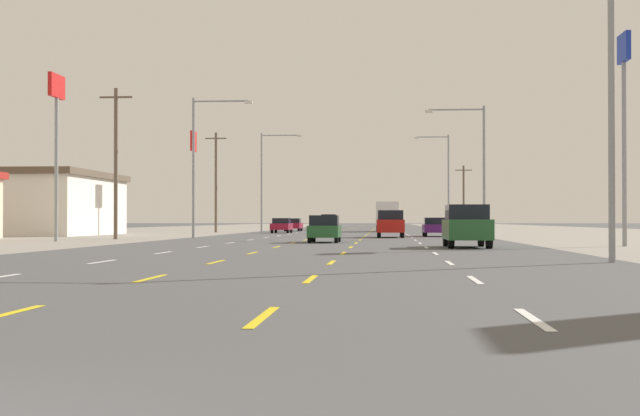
# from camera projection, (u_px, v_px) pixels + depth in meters

# --- Properties ---
(ground_plane) EXTENTS (572.00, 572.00, 0.00)m
(ground_plane) POSITION_uv_depth(u_px,v_px,m) (343.00, 236.00, 70.68)
(ground_plane) COLOR #4C4C4F
(lot_apron_left) EXTENTS (28.00, 440.00, 0.01)m
(lot_apron_left) POSITION_uv_depth(u_px,v_px,m) (38.00, 236.00, 72.49)
(lot_apron_left) COLOR gray
(lot_apron_left) RESTS_ON ground
(lane_markings) EXTENTS (10.64, 227.60, 0.01)m
(lane_markings) POSITION_uv_depth(u_px,v_px,m) (358.00, 230.00, 109.08)
(lane_markings) COLOR white
(lane_markings) RESTS_ON ground
(suv_far_right_nearest) EXTENTS (1.98, 4.90, 1.98)m
(suv_far_right_nearest) POSITION_uv_depth(u_px,v_px,m) (467.00, 225.00, 41.43)
(suv_far_right_nearest) COLOR #235B2D
(suv_far_right_nearest) RESTS_ON ground
(hatchback_center_turn_near) EXTENTS (1.72, 3.90, 1.54)m
(hatchback_center_turn_near) POSITION_uv_depth(u_px,v_px,m) (325.00, 229.00, 50.74)
(hatchback_center_turn_near) COLOR #235B2D
(hatchback_center_turn_near) RESTS_ON ground
(suv_inner_right_mid) EXTENTS (1.98, 4.90, 1.98)m
(suv_inner_right_mid) POSITION_uv_depth(u_px,v_px,m) (391.00, 223.00, 65.41)
(suv_inner_right_mid) COLOR red
(suv_inner_right_mid) RESTS_ON ground
(sedan_far_right_midfar) EXTENTS (1.80, 4.50, 1.46)m
(sedan_far_right_midfar) POSITION_uv_depth(u_px,v_px,m) (435.00, 227.00, 69.14)
(sedan_far_right_midfar) COLOR #4C196B
(sedan_far_right_midfar) RESTS_ON ground
(sedan_far_left_far) EXTENTS (1.80, 4.50, 1.46)m
(sedan_far_left_far) POSITION_uv_depth(u_px,v_px,m) (282.00, 225.00, 88.02)
(sedan_far_left_far) COLOR maroon
(sedan_far_left_far) RESTS_ON ground
(box_truck_inner_right_farther) EXTENTS (2.40, 7.20, 3.23)m
(box_truck_inner_right_farther) POSITION_uv_depth(u_px,v_px,m) (387.00, 215.00, 97.94)
(box_truck_inner_right_farther) COLOR black
(box_truck_inner_right_farther) RESTS_ON ground
(sedan_far_left_farthest) EXTENTS (1.80, 4.50, 1.46)m
(sedan_far_left_farthest) POSITION_uv_depth(u_px,v_px,m) (293.00, 225.00, 102.70)
(sedan_far_left_farthest) COLOR maroon
(sedan_far_left_farthest) RESTS_ON ground
(suv_inner_left_distant_a) EXTENTS (1.98, 4.90, 1.98)m
(suv_inner_left_distant_a) POSITION_uv_depth(u_px,v_px,m) (329.00, 222.00, 111.63)
(suv_inner_left_distant_a) COLOR #4C196B
(suv_inner_left_distant_a) RESTS_ON ground
(storefront_left_row_2) EXTENTS (13.39, 16.21, 5.35)m
(storefront_left_row_2) POSITION_uv_depth(u_px,v_px,m) (27.00, 203.00, 76.19)
(storefront_left_row_2) COLOR silver
(storefront_left_row_2) RESTS_ON ground
(pole_sign_left_row_1) EXTENTS (0.24, 2.23, 9.95)m
(pole_sign_left_row_1) POSITION_uv_depth(u_px,v_px,m) (57.00, 116.00, 53.14)
(pole_sign_left_row_1) COLOR gray
(pole_sign_left_row_1) RESTS_ON ground
(pole_sign_left_row_2) EXTENTS (0.24, 1.68, 9.28)m
(pole_sign_left_row_2) POSITION_uv_depth(u_px,v_px,m) (193.00, 158.00, 80.45)
(pole_sign_left_row_2) COLOR gray
(pole_sign_left_row_2) RESTS_ON ground
(pole_sign_right_row_1) EXTENTS (0.24, 1.72, 10.33)m
(pole_sign_right_row_1) POSITION_uv_depth(u_px,v_px,m) (624.00, 93.00, 43.30)
(pole_sign_right_row_1) COLOR gray
(pole_sign_right_row_1) RESTS_ON ground
(streetlight_right_row_0) EXTENTS (3.84, 0.26, 9.23)m
(streetlight_right_row_0) POSITION_uv_depth(u_px,v_px,m) (598.00, 85.00, 26.91)
(streetlight_right_row_0) COLOR gray
(streetlight_right_row_0) RESTS_ON ground
(streetlight_left_row_1) EXTENTS (4.28, 0.26, 9.91)m
(streetlight_left_row_1) POSITION_uv_depth(u_px,v_px,m) (200.00, 157.00, 62.99)
(streetlight_left_row_1) COLOR gray
(streetlight_left_row_1) RESTS_ON ground
(streetlight_right_row_1) EXTENTS (4.14, 0.26, 9.16)m
(streetlight_right_row_1) POSITION_uv_depth(u_px,v_px,m) (478.00, 161.00, 61.56)
(streetlight_right_row_1) COLOR gray
(streetlight_right_row_1) RESTS_ON ground
(streetlight_left_row_2) EXTENTS (4.54, 0.26, 10.78)m
(streetlight_left_row_2) POSITION_uv_depth(u_px,v_px,m) (266.00, 175.00, 97.65)
(streetlight_left_row_2) COLOR gray
(streetlight_left_row_2) RESTS_ON ground
(streetlight_right_row_2) EXTENTS (3.79, 0.26, 10.49)m
(streetlight_right_row_2) POSITION_uv_depth(u_px,v_px,m) (445.00, 176.00, 96.22)
(streetlight_right_row_2) COLOR gray
(streetlight_right_row_2) RESTS_ON ground
(utility_pole_left_row_1) EXTENTS (2.20, 0.26, 10.03)m
(utility_pole_left_row_1) POSITION_uv_depth(u_px,v_px,m) (116.00, 161.00, 59.19)
(utility_pole_left_row_1) COLOR brown
(utility_pole_left_row_1) RESTS_ON ground
(utility_pole_left_row_2) EXTENTS (2.20, 0.26, 10.26)m
(utility_pole_left_row_2) POSITION_uv_depth(u_px,v_px,m) (216.00, 181.00, 91.66)
(utility_pole_left_row_2) COLOR brown
(utility_pole_left_row_2) RESTS_ON ground
(utility_pole_right_row_3) EXTENTS (2.20, 0.26, 8.34)m
(utility_pole_right_row_3) POSITION_uv_depth(u_px,v_px,m) (464.00, 196.00, 115.80)
(utility_pole_right_row_3) COLOR brown
(utility_pole_right_row_3) RESTS_ON ground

